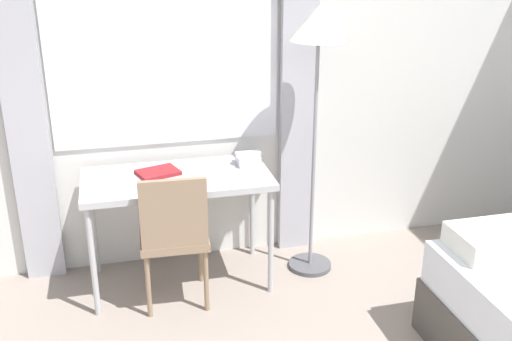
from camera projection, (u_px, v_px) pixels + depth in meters
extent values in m
cube|color=silver|center=(245.00, 62.00, 3.90)|extent=(5.55, 0.05, 2.70)
cube|color=white|center=(163.00, 26.00, 3.66)|extent=(1.45, 0.01, 1.50)
cube|color=#B2B2BC|center=(20.00, 84.00, 3.54)|extent=(0.24, 0.06, 2.60)
cube|color=#B2B2BC|center=(299.00, 69.00, 3.93)|extent=(0.24, 0.06, 2.60)
cube|color=#B2B2B7|center=(177.00, 179.00, 3.67)|extent=(1.15, 0.58, 0.04)
cylinder|color=#B2B2B7|center=(93.00, 263.00, 3.46)|extent=(0.04, 0.04, 0.70)
cylinder|color=#B2B2B7|center=(271.00, 242.00, 3.70)|extent=(0.04, 0.04, 0.70)
cylinder|color=#B2B2B7|center=(94.00, 225.00, 3.91)|extent=(0.04, 0.04, 0.70)
cylinder|color=#B2B2B7|center=(252.00, 209.00, 4.15)|extent=(0.04, 0.04, 0.70)
cube|color=#8C7259|center=(174.00, 236.00, 3.60)|extent=(0.42, 0.42, 0.05)
cube|color=#8C7259|center=(174.00, 214.00, 3.35)|extent=(0.38, 0.06, 0.41)
cylinder|color=#8C7259|center=(148.00, 286.00, 3.50)|extent=(0.03, 0.03, 0.41)
cylinder|color=#8C7259|center=(206.00, 281.00, 3.56)|extent=(0.03, 0.03, 0.41)
cylinder|color=#8C7259|center=(147.00, 258.00, 3.81)|extent=(0.03, 0.03, 0.41)
cylinder|color=#8C7259|center=(200.00, 253.00, 3.87)|extent=(0.03, 0.03, 0.41)
cube|color=silver|center=(507.00, 238.00, 3.16)|extent=(0.60, 0.32, 0.12)
cylinder|color=#4C4C51|center=(310.00, 265.00, 4.10)|extent=(0.29, 0.29, 0.03)
cylinder|color=gray|center=(314.00, 160.00, 3.82)|extent=(0.02, 0.02, 1.51)
cone|color=silver|center=(319.00, 23.00, 3.51)|extent=(0.35, 0.35, 0.21)
cube|color=silver|center=(248.00, 160.00, 3.85)|extent=(0.14, 0.15, 0.06)
cube|color=silver|center=(248.00, 153.00, 3.83)|extent=(0.16, 0.05, 0.02)
cube|color=maroon|center=(158.00, 172.00, 3.69)|extent=(0.29, 0.25, 0.02)
cube|color=white|center=(158.00, 172.00, 3.68)|extent=(0.27, 0.23, 0.01)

